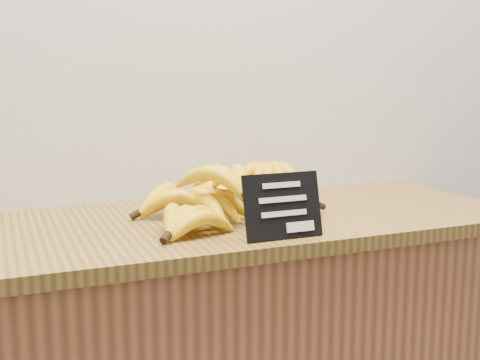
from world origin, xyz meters
TOP-DOWN VIEW (x-y plane):
  - counter_top at (0.10, 2.75)m, footprint 1.31×0.54m
  - chalkboard_sign at (0.12, 2.54)m, footprint 0.16×0.04m
  - banana_pile at (0.08, 2.73)m, footprint 0.45×0.33m

SIDE VIEW (x-z plane):
  - counter_top at x=0.10m, z-range 0.90..0.93m
  - banana_pile at x=0.08m, z-range 0.92..1.03m
  - chalkboard_sign at x=0.12m, z-range 0.93..1.06m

